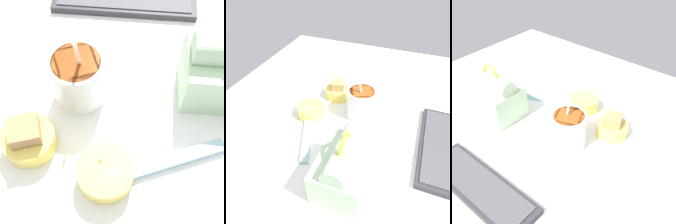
% 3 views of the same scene
% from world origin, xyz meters
% --- Properties ---
extents(desk_surface, '(1.40, 1.10, 0.02)m').
position_xyz_m(desk_surface, '(0.00, 0.00, 0.01)').
color(desk_surface, white).
rests_on(desk_surface, ground).
extents(soup_cup, '(0.11, 0.11, 0.19)m').
position_xyz_m(soup_cup, '(-0.06, 0.05, 0.08)').
color(soup_cup, silver).
rests_on(soup_cup, desk_surface).
extents(bento_bowl_sandwich, '(0.10, 0.10, 0.08)m').
position_xyz_m(bento_bowl_sandwich, '(-0.14, -0.07, 0.05)').
color(bento_bowl_sandwich, '#EFD65B').
rests_on(bento_bowl_sandwich, desk_surface).
extents(bento_bowl_snacks, '(0.10, 0.10, 0.05)m').
position_xyz_m(bento_bowl_snacks, '(0.01, -0.12, 0.04)').
color(bento_bowl_snacks, '#EFD65B').
rests_on(bento_bowl_snacks, desk_surface).
extents(chopstick_case, '(0.19, 0.10, 0.02)m').
position_xyz_m(chopstick_case, '(0.13, -0.08, 0.03)').
color(chopstick_case, '#99C6D6').
rests_on(chopstick_case, desk_surface).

